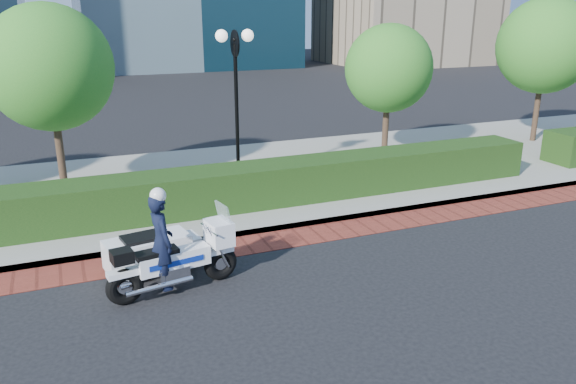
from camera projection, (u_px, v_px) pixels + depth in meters
name	position (u px, v px, depth m)	size (l,w,h in m)	color
ground	(272.00, 274.00, 10.76)	(120.00, 120.00, 0.00)	black
brick_strip	(247.00, 245.00, 12.08)	(60.00, 1.00, 0.01)	maroon
sidewalk	(197.00, 185.00, 16.01)	(60.00, 8.00, 0.15)	gray
hedge_main	(219.00, 189.00, 13.72)	(18.00, 1.20, 1.00)	black
lamppost	(236.00, 84.00, 14.78)	(1.02, 0.70, 4.21)	black
tree_b	(49.00, 68.00, 14.15)	(3.20, 3.20, 4.89)	#332319
tree_c	(389.00, 69.00, 17.89)	(2.80, 2.80, 4.30)	#332319
tree_d	(545.00, 46.00, 20.08)	(3.40, 3.40, 5.16)	#332319
police_motorcycle	(161.00, 251.00, 10.13)	(2.45, 1.75, 1.99)	black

